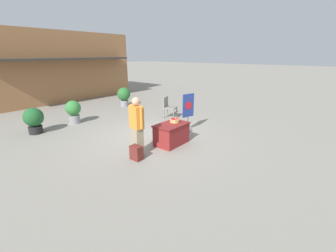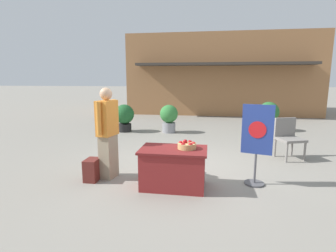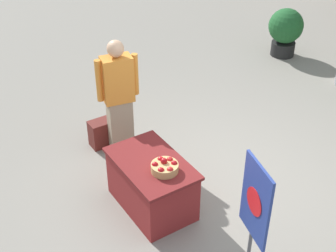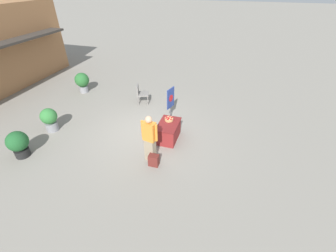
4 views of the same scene
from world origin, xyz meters
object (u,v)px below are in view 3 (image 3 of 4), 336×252
at_px(person_visitor, 119,97).
at_px(potted_plant_near_right, 285,30).
at_px(display_table, 152,184).
at_px(poster_board, 253,218).
at_px(backpack, 101,133).
at_px(apple_basket, 165,167).

xyz_separation_m(person_visitor, potted_plant_near_right, (-1.14, 4.44, -0.34)).
height_order(display_table, potted_plant_near_right, potted_plant_near_right).
xyz_separation_m(display_table, poster_board, (1.46, 0.34, 0.44)).
distance_m(person_visitor, poster_board, 2.78).
distance_m(display_table, backpack, 1.58).
xyz_separation_m(display_table, person_visitor, (-1.32, 0.26, 0.55)).
height_order(display_table, apple_basket, apple_basket).
bearing_deg(apple_basket, poster_board, 13.21).
relative_size(person_visitor, backpack, 4.19).
bearing_deg(potted_plant_near_right, poster_board, -48.06).
relative_size(apple_basket, potted_plant_near_right, 0.33).
height_order(backpack, potted_plant_near_right, potted_plant_near_right).
relative_size(person_visitor, potted_plant_near_right, 1.76).
relative_size(backpack, potted_plant_near_right, 0.42).
distance_m(apple_basket, backpack, 1.88).
distance_m(apple_basket, poster_board, 1.26).
bearing_deg(potted_plant_near_right, person_visitor, -75.57).
distance_m(apple_basket, person_visitor, 1.57).
height_order(apple_basket, backpack, apple_basket).
height_order(poster_board, potted_plant_near_right, poster_board).
relative_size(display_table, person_visitor, 0.67).
bearing_deg(backpack, display_table, -1.75).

